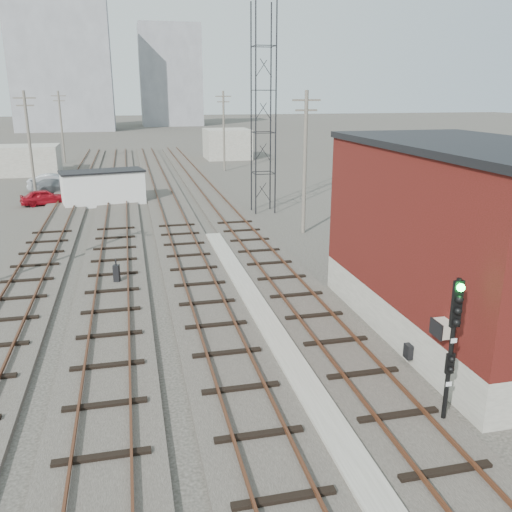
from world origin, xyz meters
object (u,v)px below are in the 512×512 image
object	(u,v)px
car_red	(44,197)
car_grey	(56,186)
site_trailer	(103,187)
signal_mast	(453,341)
car_silver	(55,182)
switch_stand	(117,274)

from	to	relation	value
car_red	car_grey	bearing A→B (deg)	-18.76
site_trailer	car_red	bearing A→B (deg)	158.44
signal_mast	site_trailer	bearing A→B (deg)	106.74
signal_mast	car_silver	world-z (taller)	signal_mast
signal_mast	car_grey	bearing A→B (deg)	109.84
signal_mast	switch_stand	size ratio (longest dim) A/B	3.61
signal_mast	site_trailer	distance (m)	35.68
switch_stand	car_red	xyz separation A→B (m)	(-6.01, 21.22, 0.07)
site_trailer	car_silver	size ratio (longest dim) A/B	1.48
switch_stand	car_silver	size ratio (longest dim) A/B	0.25
switch_stand	site_trailer	world-z (taller)	site_trailer
switch_stand	car_red	bearing A→B (deg)	121.15
car_silver	car_grey	size ratio (longest dim) A/B	1.08
site_trailer	car_red	xyz separation A→B (m)	(-4.74, 0.83, -0.76)
switch_stand	car_grey	xyz separation A→B (m)	(-5.72, 27.03, 0.07)
switch_stand	car_red	size ratio (longest dim) A/B	0.32
car_grey	car_red	bearing A→B (deg)	162.77
switch_stand	car_silver	bearing A→B (deg)	117.34
car_silver	site_trailer	bearing A→B (deg)	-149.64
signal_mast	car_silver	size ratio (longest dim) A/B	0.91
car_silver	car_grey	world-z (taller)	car_silver
car_red	car_silver	size ratio (longest dim) A/B	0.79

